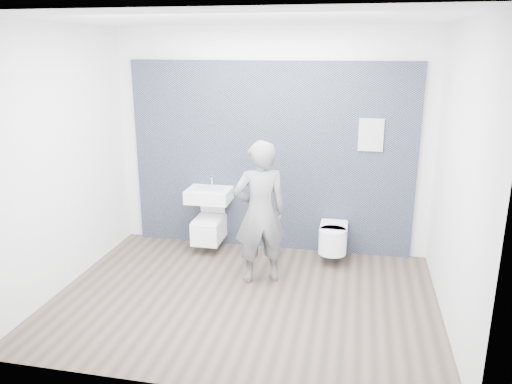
% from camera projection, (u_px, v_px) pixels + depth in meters
% --- Properties ---
extents(ground, '(4.00, 4.00, 0.00)m').
position_uv_depth(ground, '(244.00, 298.00, 5.28)').
color(ground, brown).
rests_on(ground, ground).
extents(room_shell, '(4.00, 4.00, 4.00)m').
position_uv_depth(room_shell, '(243.00, 135.00, 4.79)').
color(room_shell, silver).
rests_on(room_shell, ground).
extents(tile_wall, '(3.60, 0.06, 2.40)m').
position_uv_depth(tile_wall, '(269.00, 246.00, 6.66)').
color(tile_wall, black).
rests_on(tile_wall, ground).
extents(washbasin, '(0.55, 0.42, 0.42)m').
position_uv_depth(washbasin, '(209.00, 195.00, 6.38)').
color(washbasin, white).
rests_on(washbasin, ground).
extents(toilet_square, '(0.35, 0.50, 0.68)m').
position_uv_depth(toilet_square, '(209.00, 228.00, 6.46)').
color(toilet_square, white).
rests_on(toilet_square, ground).
extents(toilet_rounded, '(0.34, 0.57, 0.31)m').
position_uv_depth(toilet_rounded, '(333.00, 238.00, 6.11)').
color(toilet_rounded, white).
rests_on(toilet_rounded, ground).
extents(info_placard, '(0.29, 0.03, 0.39)m').
position_uv_depth(info_placard, '(363.00, 255.00, 6.38)').
color(info_placard, white).
rests_on(info_placard, ground).
extents(visitor, '(0.70, 0.59, 1.62)m').
position_uv_depth(visitor, '(260.00, 213.00, 5.46)').
color(visitor, slate).
rests_on(visitor, ground).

